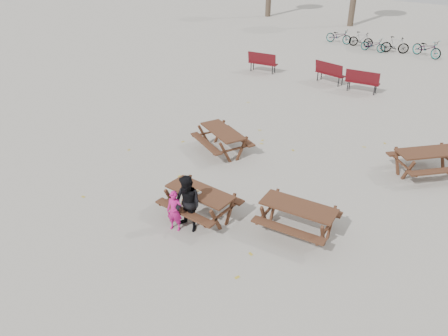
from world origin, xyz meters
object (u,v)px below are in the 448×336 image
Objects in this scene: food_tray at (197,192)px; picnic_table_north at (222,141)px; adult at (188,204)px; picnic_table_far at (426,163)px; main_picnic_table at (200,197)px; child at (175,211)px; soda_bottle at (187,187)px; picnic_table_east at (297,219)px.

picnic_table_north is (-1.83, 3.36, -0.40)m from food_tray.
picnic_table_north is (-1.94, 3.86, -0.35)m from adult.
picnic_table_far is (5.79, 2.56, 0.00)m from picnic_table_north.
child reaches higher than main_picnic_table.
child reaches higher than picnic_table_north.
soda_bottle reaches higher than picnic_table_north.
adult reaches higher than picnic_table_far.
picnic_table_north is at bearing 92.02° from child.
picnic_table_far is (3.96, 5.92, -0.40)m from food_tray.
adult is 2.71m from picnic_table_east.
food_tray is at bearing -163.15° from picnic_table_east.
picnic_table_north is 0.99× the size of picnic_table_far.
food_tray is 0.33m from soda_bottle.
adult reaches higher than food_tray.
main_picnic_table is at bearing 22.41° from soda_bottle.
main_picnic_table is 1.66× the size of child.
food_tray is 0.76m from child.
child is 4.40m from picnic_table_north.
main_picnic_table is 0.63m from adult.
soda_bottle is 7.36m from picnic_table_far.
picnic_table_far reaches higher than picnic_table_north.
child reaches higher than food_tray.
soda_bottle is at bearing -42.68° from picnic_table_north.
food_tray is 0.10× the size of picnic_table_east.
food_tray reaches higher than main_picnic_table.
adult is at bearing -169.40° from picnic_table_far.
food_tray is at bearing -37.94° from picnic_table_north.
child reaches higher than picnic_table_east.
child is 0.60× the size of picnic_table_north.
adult is 0.82× the size of picnic_table_east.
adult reaches higher than soda_bottle.
main_picnic_table is 0.82m from child.
food_tray is at bearing -172.25° from picnic_table_far.
picnic_table_east is at bearing 24.11° from food_tray.
food_tray is at bearing 58.23° from child.
child is at bearing -170.22° from picnic_table_far.
picnic_table_east is (2.64, 1.07, -0.46)m from soda_bottle.
picnic_table_far reaches higher than main_picnic_table.
picnic_table_east is at bearing 37.05° from adult.
picnic_table_east is (2.20, 1.54, -0.35)m from adult.
picnic_table_far is at bearing 54.25° from soda_bottle.
picnic_table_north is (-4.14, 2.32, 0.00)m from picnic_table_east.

